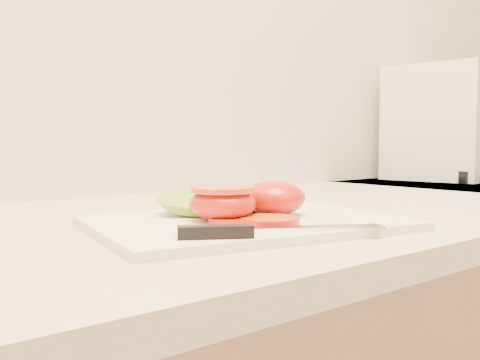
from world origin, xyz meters
TOP-DOWN VIEW (x-y plane):
  - cutting_board at (-0.46, 1.56)m, footprint 0.39×0.31m
  - tomato_half_dome at (-0.42, 1.56)m, footprint 0.08×0.08m
  - tomato_half_cut at (-0.49, 1.56)m, footprint 0.08×0.08m
  - tomato_slice_0 at (-0.47, 1.51)m, footprint 0.07×0.07m
  - tomato_slice_1 at (-0.49, 1.54)m, footprint 0.06×0.06m
  - lettuce_leaf_0 at (-0.47, 1.63)m, footprint 0.14×0.09m
  - lettuce_leaf_1 at (-0.42, 1.63)m, footprint 0.11×0.09m
  - knife at (-0.52, 1.47)m, footprint 0.21×0.09m
  - appliance at (0.46, 1.85)m, footprint 0.24×0.28m

SIDE VIEW (x-z plane):
  - cutting_board at x=-0.46m, z-range 0.93..0.94m
  - tomato_slice_1 at x=-0.49m, z-range 0.94..0.95m
  - tomato_slice_0 at x=-0.47m, z-range 0.94..0.95m
  - knife at x=-0.52m, z-range 0.94..0.95m
  - lettuce_leaf_1 at x=-0.42m, z-range 0.94..0.96m
  - lettuce_leaf_0 at x=-0.47m, z-range 0.94..0.97m
  - tomato_half_cut at x=-0.49m, z-range 0.94..0.98m
  - tomato_half_dome at x=-0.42m, z-range 0.94..0.98m
  - appliance at x=0.46m, z-range 0.93..1.23m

